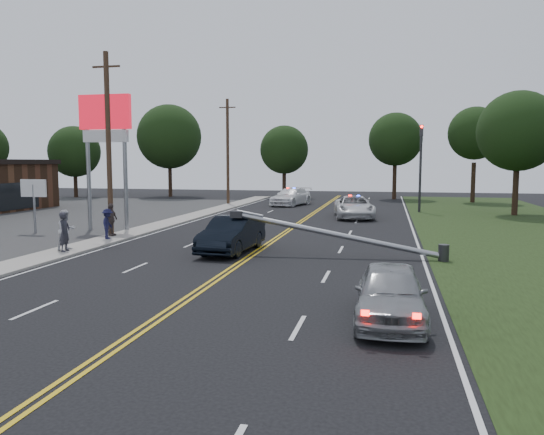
% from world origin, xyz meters
% --- Properties ---
extents(ground, '(120.00, 120.00, 0.00)m').
position_xyz_m(ground, '(0.00, 0.00, 0.00)').
color(ground, black).
rests_on(ground, ground).
extents(sidewalk, '(1.80, 70.00, 0.12)m').
position_xyz_m(sidewalk, '(-8.40, 10.00, 0.06)').
color(sidewalk, gray).
rests_on(sidewalk, ground).
extents(centerline_yellow, '(0.36, 80.00, 0.00)m').
position_xyz_m(centerline_yellow, '(0.00, 10.00, 0.01)').
color(centerline_yellow, gold).
rests_on(centerline_yellow, ground).
extents(pylon_sign, '(3.20, 0.35, 8.00)m').
position_xyz_m(pylon_sign, '(-10.50, 14.00, 6.00)').
color(pylon_sign, gray).
rests_on(pylon_sign, ground).
extents(small_sign, '(1.60, 0.14, 3.10)m').
position_xyz_m(small_sign, '(-14.00, 12.00, 2.33)').
color(small_sign, gray).
rests_on(small_sign, ground).
extents(traffic_signal, '(0.28, 0.41, 7.05)m').
position_xyz_m(traffic_signal, '(8.30, 30.00, 4.21)').
color(traffic_signal, '#2D2D30').
rests_on(traffic_signal, ground).
extents(fallen_streetlight, '(9.36, 0.44, 1.91)m').
position_xyz_m(fallen_streetlight, '(4.19, 8.00, 0.92)').
color(fallen_streetlight, '#2D2D30').
rests_on(fallen_streetlight, ground).
extents(utility_pole_mid, '(1.60, 0.28, 10.00)m').
position_xyz_m(utility_pole_mid, '(-9.20, 12.00, 5.08)').
color(utility_pole_mid, '#382619').
rests_on(utility_pole_mid, ground).
extents(utility_pole_far, '(1.60, 0.28, 10.00)m').
position_xyz_m(utility_pole_far, '(-9.20, 34.00, 5.08)').
color(utility_pole_far, '#382619').
rests_on(utility_pole_far, ground).
extents(tree_4, '(5.85, 5.85, 8.20)m').
position_xyz_m(tree_4, '(-29.67, 40.53, 5.26)').
color(tree_4, black).
rests_on(tree_4, ground).
extents(tree_5, '(7.46, 7.46, 10.75)m').
position_xyz_m(tree_5, '(-19.35, 43.84, 7.01)').
color(tree_5, black).
rests_on(tree_5, ground).
extents(tree_6, '(5.50, 5.50, 8.22)m').
position_xyz_m(tree_6, '(-5.91, 45.12, 5.46)').
color(tree_6, black).
rests_on(tree_6, ground).
extents(tree_7, '(5.79, 5.79, 9.44)m').
position_xyz_m(tree_7, '(6.43, 45.24, 6.53)').
color(tree_7, black).
rests_on(tree_7, ground).
extents(tree_8, '(5.30, 5.30, 9.60)m').
position_xyz_m(tree_8, '(14.17, 42.16, 6.92)').
color(tree_8, black).
rests_on(tree_8, ground).
extents(tree_9, '(6.09, 6.09, 9.47)m').
position_xyz_m(tree_9, '(15.35, 29.15, 6.41)').
color(tree_9, black).
rests_on(tree_9, ground).
extents(crashed_sedan, '(2.03, 5.03, 1.62)m').
position_xyz_m(crashed_sedan, '(-1.10, 8.29, 0.81)').
color(crashed_sedan, black).
rests_on(crashed_sedan, ground).
extents(waiting_sedan, '(1.80, 4.38, 1.49)m').
position_xyz_m(waiting_sedan, '(5.93, -0.96, 0.74)').
color(waiting_sedan, gray).
rests_on(waiting_sedan, ground).
extents(emergency_a, '(3.51, 6.13, 1.61)m').
position_xyz_m(emergency_a, '(3.38, 24.40, 0.81)').
color(emergency_a, silver).
rests_on(emergency_a, ground).
extents(emergency_b, '(3.67, 6.06, 1.64)m').
position_xyz_m(emergency_b, '(-3.17, 34.49, 0.82)').
color(emergency_b, white).
rests_on(emergency_b, ground).
extents(bystander_a, '(0.47, 0.68, 1.76)m').
position_xyz_m(bystander_a, '(-8.20, 6.18, 1.00)').
color(bystander_a, '#2A2932').
rests_on(bystander_a, sidewalk).
extents(bystander_b, '(0.97, 1.08, 1.82)m').
position_xyz_m(bystander_b, '(-8.37, 6.57, 1.03)').
color(bystander_b, silver).
rests_on(bystander_b, sidewalk).
extents(bystander_c, '(0.80, 1.12, 1.57)m').
position_xyz_m(bystander_c, '(-8.34, 10.13, 0.91)').
color(bystander_c, '#17183B').
rests_on(bystander_c, sidewalk).
extents(bystander_d, '(0.55, 1.08, 1.76)m').
position_xyz_m(bystander_d, '(-8.76, 11.20, 1.00)').
color(bystander_d, '#504340').
rests_on(bystander_d, sidewalk).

